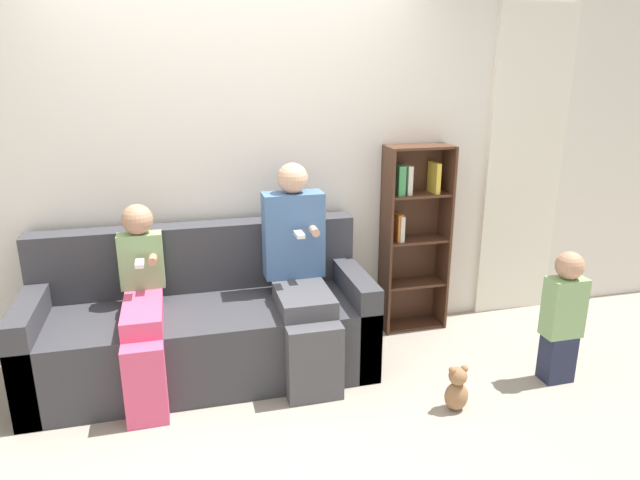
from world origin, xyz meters
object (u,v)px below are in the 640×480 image
child_seated (142,304)px  bookshelf (412,232)px  toddler_standing (563,315)px  adult_seated (300,270)px  teddy_bear (457,389)px  couch (204,326)px

child_seated → bookshelf: 1.97m
toddler_standing → adult_seated: bearing=160.2°
bookshelf → adult_seated: bearing=-155.2°
bookshelf → toddler_standing: bearing=-59.1°
adult_seated → teddy_bear: 1.18m
couch → bookshelf: bearing=11.5°
child_seated → toddler_standing: size_ratio=1.30×
adult_seated → couch: bearing=169.0°
couch → adult_seated: size_ratio=1.59×
couch → bookshelf: bookshelf is taller
couch → child_seated: size_ratio=1.90×
adult_seated → teddy_bear: adult_seated is taller
child_seated → teddy_bear: child_seated is taller
couch → adult_seated: 0.73m
toddler_standing → child_seated: bearing=168.5°
adult_seated → child_seated: (-0.96, -0.04, -0.11)m
child_seated → teddy_bear: 1.90m
child_seated → bookshelf: bearing=14.1°
couch → toddler_standing: size_ratio=2.47×
couch → child_seated: bearing=-154.8°
child_seated → teddy_bear: size_ratio=3.94×
couch → teddy_bear: couch is taller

